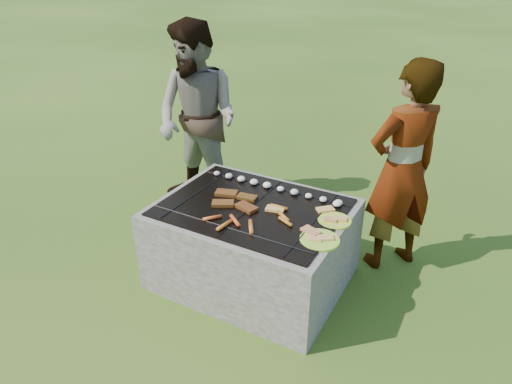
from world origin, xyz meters
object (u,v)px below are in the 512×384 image
plate_far (335,221)px  plate_near (320,240)px  fire_pit (253,246)px  bystander (198,119)px  cook (402,170)px

plate_far → plate_near: plate_near is taller
fire_pit → plate_far: (0.56, 0.10, 0.33)m
bystander → plate_near: bearing=-25.5°
plate_far → cook: 0.68m
plate_far → plate_near: bearing=-89.9°
plate_near → bystander: size_ratio=0.19×
fire_pit → plate_far: bearing=9.9°
cook → bystander: 1.82m
plate_near → bystander: (-1.55, 0.93, 0.24)m
plate_far → plate_near: 0.26m
fire_pit → cook: (0.83, 0.70, 0.51)m
plate_far → bystander: bystander is taller
cook → plate_far: bearing=16.6°
cook → plate_near: bearing=23.4°
fire_pit → bystander: (-0.99, 0.77, 0.57)m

